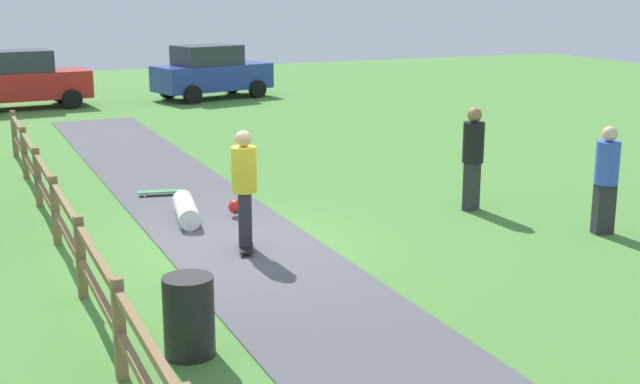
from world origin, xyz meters
TOP-DOWN VIEW (x-y plane):
  - ground_plane at (0.00, 0.00)m, footprint 60.00×60.00m
  - asphalt_path at (0.00, 0.00)m, footprint 2.40×28.00m
  - wooden_fence at (-2.60, 0.00)m, footprint 0.12×18.12m
  - trash_bin at (-1.80, -3.56)m, footprint 0.56×0.56m
  - skater_riding at (-0.02, -0.25)m, footprint 0.48×0.82m
  - skater_fallen at (-0.32, 1.78)m, footprint 1.28×1.52m
  - skateboard_loose at (-0.40, 3.73)m, footprint 0.82×0.35m
  - bystander_blue at (5.64, -1.71)m, footprint 0.45×0.45m
  - bystander_black at (4.53, 0.44)m, footprint 0.52×0.52m
  - parked_car_red at (-1.67, 17.58)m, footprint 4.33×2.29m
  - parked_car_blue at (4.83, 17.57)m, footprint 4.49×2.76m

SIDE VIEW (x-z plane):
  - ground_plane at x=0.00m, z-range 0.00..0.00m
  - asphalt_path at x=0.00m, z-range 0.00..0.02m
  - skateboard_loose at x=-0.40m, z-range 0.05..0.13m
  - skater_fallen at x=-0.32m, z-range 0.02..0.38m
  - trash_bin at x=-1.80m, z-range 0.00..0.90m
  - wooden_fence at x=-2.60m, z-range 0.12..1.22m
  - parked_car_red at x=-1.67m, z-range 0.00..1.92m
  - parked_car_blue at x=4.83m, z-range 0.00..1.92m
  - bystander_blue at x=5.64m, z-range 0.09..1.87m
  - bystander_black at x=4.53m, z-range 0.11..1.97m
  - skater_riding at x=-0.02m, z-range 0.13..1.98m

